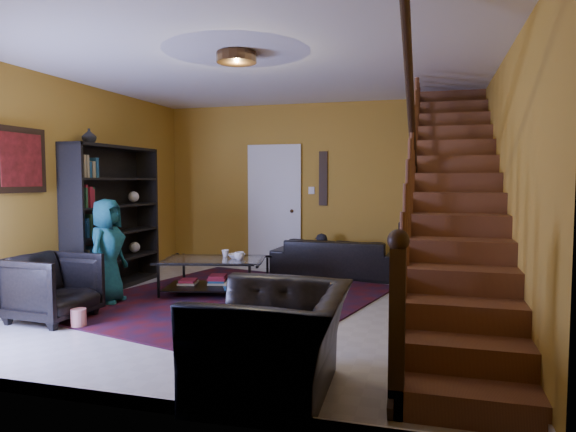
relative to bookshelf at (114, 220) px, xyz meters
name	(u,v)px	position (x,y,z in m)	size (l,w,h in m)	color
floor	(263,309)	(2.40, -0.60, -0.96)	(5.50, 5.50, 0.00)	beige
room	(207,278)	(1.07, 0.73, -0.91)	(5.50, 5.50, 5.50)	#A97E25
staircase	(454,192)	(4.53, -0.60, 0.43)	(0.95, 5.02, 3.18)	brown
bookshelf	(114,220)	(0.00, 0.00, 0.00)	(0.35, 1.80, 2.00)	black
door	(274,209)	(1.70, 2.12, 0.06)	(0.82, 0.05, 2.05)	silver
framed_picture	(20,160)	(-0.17, -1.50, 0.79)	(0.04, 0.74, 0.74)	maroon
wall_hanging	(323,178)	(2.55, 2.13, 0.59)	(0.14, 0.03, 0.90)	black
ceiling_fixture	(237,58)	(2.40, -1.40, 1.78)	(0.40, 0.40, 0.10)	#3F2814
rug	(231,299)	(1.86, -0.27, -0.96)	(3.22, 3.68, 0.02)	#440C0F
sofa	(338,258)	(2.89, 1.70, -0.67)	(2.03, 0.80, 0.59)	black
armchair_left	(53,287)	(0.35, -1.67, -0.60)	(0.78, 0.80, 0.73)	black
armchair_right	(273,342)	(3.23, -2.85, -0.59)	(1.16, 1.02, 0.76)	black
person_adult_a	(321,268)	(2.61, 1.75, -0.85)	(0.41, 0.27, 1.12)	black
person_adult_b	(404,264)	(3.90, 1.75, -0.73)	(0.66, 0.52, 1.37)	black
person_child	(107,251)	(0.45, -0.82, -0.32)	(0.63, 0.41, 1.30)	#196161
coffee_table	(214,274)	(1.57, -0.11, -0.67)	(1.44, 1.03, 0.50)	black
cup_a	(239,256)	(1.93, -0.12, -0.42)	(0.13, 0.13, 0.10)	#999999
cup_b	(225,253)	(1.64, 0.10, -0.42)	(0.10, 0.10, 0.09)	#999999
bowl	(237,256)	(1.84, 0.01, -0.44)	(0.23, 0.23, 0.06)	#999999
vase	(89,136)	(0.00, -0.50, 1.13)	(0.18, 0.18, 0.19)	#999999
popcorn_bucket	(79,317)	(0.81, -1.83, -0.86)	(0.16, 0.16, 0.18)	red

